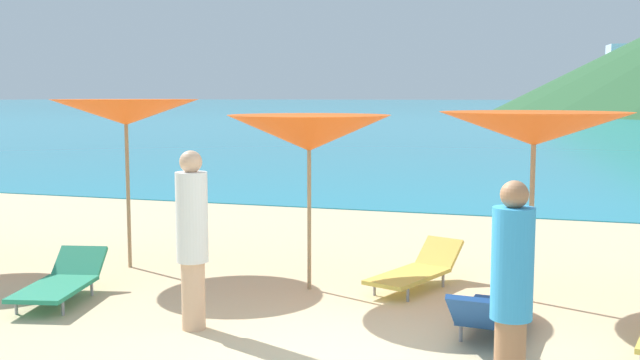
# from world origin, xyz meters

# --- Properties ---
(ground_plane) EXTENTS (50.00, 100.00, 0.30)m
(ground_plane) POSITION_xyz_m (0.00, 10.00, -0.15)
(ground_plane) COLOR beige
(ocean_water) EXTENTS (650.00, 440.00, 0.02)m
(ocean_water) POSITION_xyz_m (0.00, 228.55, 0.01)
(ocean_water) COLOR teal
(ocean_water) RESTS_ON ground_plane
(umbrella_3) EXTENTS (2.10, 2.10, 2.35)m
(umbrella_3) POSITION_xyz_m (-4.11, 2.52, 2.17)
(umbrella_3) COLOR #9E7F59
(umbrella_3) RESTS_ON ground_plane
(umbrella_4) EXTENTS (2.09, 2.09, 2.16)m
(umbrella_4) POSITION_xyz_m (-1.33, 2.15, 1.94)
(umbrella_4) COLOR #9E7F59
(umbrella_4) RESTS_ON ground_plane
(umbrella_5) EXTENTS (2.16, 2.16, 2.21)m
(umbrella_5) POSITION_xyz_m (1.29, 2.41, 2.02)
(umbrella_5) COLOR #9E7F59
(umbrella_5) RESTS_ON ground_plane
(lounge_chair_1) EXTENTS (0.72, 1.57, 0.61)m
(lounge_chair_1) POSITION_xyz_m (0.99, 0.85, 0.27)
(lounge_chair_1) COLOR #1E478C
(lounge_chair_1) RESTS_ON ground_plane
(lounge_chair_2) EXTENTS (0.93, 1.62, 0.51)m
(lounge_chair_2) POSITION_xyz_m (-3.93, 0.76, 0.24)
(lounge_chair_2) COLOR #268C66
(lounge_chair_2) RESTS_ON ground_plane
(lounge_chair_3) EXTENTS (1.04, 1.67, 0.53)m
(lounge_chair_3) POSITION_xyz_m (-0.07, 2.59, 0.24)
(lounge_chair_3) COLOR #D8BF4C
(lounge_chair_3) RESTS_ON ground_plane
(beachgoer_1) EXTENTS (0.33, 0.33, 1.85)m
(beachgoer_1) POSITION_xyz_m (-1.96, 0.28, 0.99)
(beachgoer_1) COLOR #DBAA84
(beachgoer_1) RESTS_ON ground_plane
(beachgoer_2) EXTENTS (0.33, 0.33, 1.75)m
(beachgoer_2) POSITION_xyz_m (1.26, -0.64, 0.93)
(beachgoer_2) COLOR #A3704C
(beachgoer_2) RESTS_ON ground_plane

